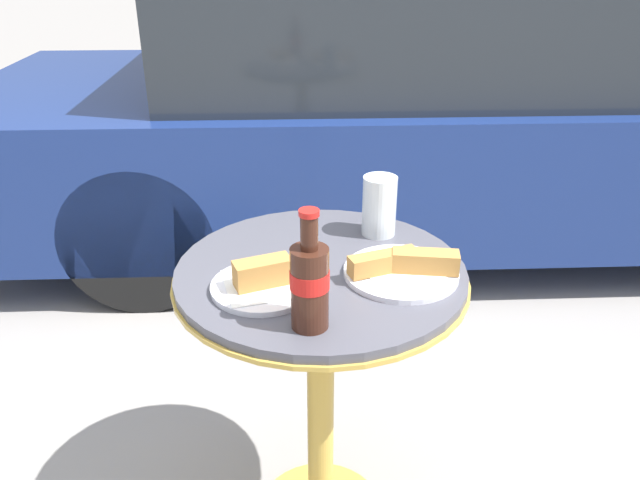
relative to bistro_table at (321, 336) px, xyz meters
The scene contains 6 objects.
bistro_table is the anchor object (origin of this frame).
cola_bottle_left 0.35m from the bistro_table, 97.72° to the right, with size 0.07×0.07×0.23m.
drinking_glass 0.32m from the bistro_table, 48.41° to the left, with size 0.08×0.08×0.14m.
lunch_plate_near 0.24m from the bistro_table, 144.12° to the right, with size 0.21×0.21×0.07m.
lunch_plate_far 0.26m from the bistro_table, 14.19° to the right, with size 0.24×0.24×0.06m.
parked_car 1.99m from the bistro_table, 69.90° to the left, with size 4.55×1.68×1.30m.
Camera 1 is at (-0.05, -1.16, 1.40)m, focal length 35.00 mm.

